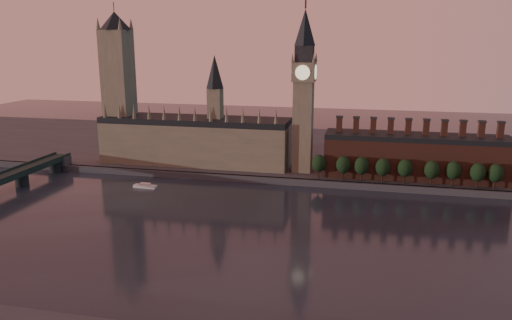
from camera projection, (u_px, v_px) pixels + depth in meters
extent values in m
plane|color=black|center=(247.00, 239.00, 225.06)|extent=(900.00, 900.00, 0.00)
cube|color=#424146|center=(282.00, 181.00, 309.88)|extent=(900.00, 4.00, 4.00)
cube|color=#424146|center=(301.00, 150.00, 395.18)|extent=(900.00, 180.00, 4.00)
cube|color=#7A6D57|center=(195.00, 143.00, 343.77)|extent=(130.00, 30.00, 28.00)
cube|color=black|center=(195.00, 120.00, 340.00)|extent=(130.00, 30.00, 4.00)
cube|color=#7A6D57|center=(215.00, 106.00, 334.42)|extent=(9.00, 9.00, 24.00)
cone|color=black|center=(215.00, 72.00, 328.99)|extent=(12.00, 12.00, 22.00)
cone|color=#7A6D57|center=(105.00, 110.00, 337.77)|extent=(2.60, 2.60, 10.00)
cone|color=#7A6D57|center=(119.00, 111.00, 335.46)|extent=(2.60, 2.60, 10.00)
cone|color=#7A6D57|center=(134.00, 111.00, 333.15)|extent=(2.60, 2.60, 10.00)
cone|color=#7A6D57|center=(149.00, 112.00, 330.85)|extent=(2.60, 2.60, 10.00)
cone|color=#7A6D57|center=(164.00, 112.00, 328.54)|extent=(2.60, 2.60, 10.00)
cone|color=#7A6D57|center=(179.00, 113.00, 326.24)|extent=(2.60, 2.60, 10.00)
cone|color=#7A6D57|center=(195.00, 113.00, 323.93)|extent=(2.60, 2.60, 10.00)
cone|color=#7A6D57|center=(211.00, 114.00, 321.62)|extent=(2.60, 2.60, 10.00)
cone|color=#7A6D57|center=(227.00, 114.00, 319.32)|extent=(2.60, 2.60, 10.00)
cone|color=#7A6D57|center=(243.00, 115.00, 317.01)|extent=(2.60, 2.60, 10.00)
cone|color=#7A6D57|center=(259.00, 115.00, 314.70)|extent=(2.60, 2.60, 10.00)
cone|color=#7A6D57|center=(276.00, 116.00, 312.40)|extent=(2.60, 2.60, 10.00)
cube|color=#7A6D57|center=(119.00, 96.00, 348.29)|extent=(18.00, 18.00, 90.00)
cone|color=black|center=(115.00, 21.00, 336.26)|extent=(24.00, 24.00, 12.00)
cylinder|color=#232326|center=(114.00, 11.00, 334.85)|extent=(0.50, 0.50, 12.00)
cone|color=#7A6D57|center=(98.00, 23.00, 330.87)|extent=(3.00, 3.00, 8.00)
cone|color=#7A6D57|center=(120.00, 23.00, 327.43)|extent=(3.00, 3.00, 8.00)
cone|color=#7A6D57|center=(110.00, 24.00, 346.03)|extent=(3.00, 3.00, 8.00)
cone|color=#7A6D57|center=(131.00, 24.00, 342.60)|extent=(3.00, 3.00, 8.00)
cube|color=#7A6D57|center=(303.00, 127.00, 319.38)|extent=(12.00, 12.00, 58.00)
cube|color=#7A6D57|center=(304.00, 72.00, 311.12)|extent=(14.00, 14.00, 12.00)
cube|color=#232326|center=(305.00, 54.00, 308.53)|extent=(11.00, 11.00, 10.00)
cone|color=black|center=(305.00, 27.00, 304.76)|extent=(13.00, 13.00, 22.00)
cylinder|color=#232326|center=(306.00, 4.00, 301.57)|extent=(1.00, 1.00, 5.00)
cylinder|color=beige|center=(303.00, 73.00, 304.30)|extent=(9.00, 0.50, 9.00)
cylinder|color=beige|center=(306.00, 71.00, 317.95)|extent=(9.00, 0.50, 9.00)
cylinder|color=beige|center=(293.00, 72.00, 312.67)|extent=(0.50, 9.00, 9.00)
cylinder|color=beige|center=(316.00, 72.00, 309.57)|extent=(0.50, 9.00, 9.00)
cone|color=#7A6D57|center=(293.00, 57.00, 304.24)|extent=(2.00, 2.00, 6.00)
cone|color=#7A6D57|center=(314.00, 58.00, 301.44)|extent=(2.00, 2.00, 6.00)
cone|color=#7A6D57|center=(296.00, 57.00, 316.56)|extent=(2.00, 2.00, 6.00)
cone|color=#7A6D57|center=(316.00, 57.00, 313.76)|extent=(2.00, 2.00, 6.00)
cube|color=brown|center=(415.00, 159.00, 308.34)|extent=(110.00, 25.00, 24.00)
cube|color=black|center=(416.00, 137.00, 305.15)|extent=(110.00, 25.00, 3.00)
cube|color=brown|center=(339.00, 125.00, 313.84)|extent=(3.50, 3.50, 9.00)
cube|color=#232326|center=(340.00, 117.00, 312.66)|extent=(4.20, 4.20, 1.00)
cube|color=brown|center=(356.00, 125.00, 311.60)|extent=(3.50, 3.50, 9.00)
cube|color=#232326|center=(357.00, 117.00, 310.42)|extent=(4.20, 4.20, 1.00)
cube|color=brown|center=(373.00, 126.00, 309.35)|extent=(3.50, 3.50, 9.00)
cube|color=#232326|center=(374.00, 118.00, 308.17)|extent=(4.20, 4.20, 1.00)
cube|color=brown|center=(391.00, 126.00, 307.11)|extent=(3.50, 3.50, 9.00)
cube|color=#232326|center=(391.00, 118.00, 305.93)|extent=(4.20, 4.20, 1.00)
cube|color=brown|center=(408.00, 127.00, 304.86)|extent=(3.50, 3.50, 9.00)
cube|color=#232326|center=(409.00, 119.00, 303.68)|extent=(4.20, 4.20, 1.00)
cube|color=brown|center=(426.00, 128.00, 302.61)|extent=(3.50, 3.50, 9.00)
cube|color=#232326|center=(427.00, 120.00, 301.44)|extent=(4.20, 4.20, 1.00)
cube|color=brown|center=(444.00, 128.00, 300.37)|extent=(3.50, 3.50, 9.00)
cube|color=#232326|center=(445.00, 120.00, 299.19)|extent=(4.20, 4.20, 1.00)
cube|color=brown|center=(463.00, 129.00, 298.12)|extent=(3.50, 3.50, 9.00)
cube|color=#232326|center=(464.00, 121.00, 296.95)|extent=(4.20, 4.20, 1.00)
cube|color=brown|center=(481.00, 130.00, 295.88)|extent=(3.50, 3.50, 9.00)
cube|color=#232326|center=(482.00, 121.00, 294.70)|extent=(4.20, 4.20, 1.00)
cube|color=brown|center=(500.00, 130.00, 293.63)|extent=(3.50, 3.50, 9.00)
cube|color=#232326|center=(501.00, 122.00, 292.45)|extent=(4.20, 4.20, 1.00)
cylinder|color=black|center=(319.00, 173.00, 308.82)|extent=(0.80, 0.80, 6.00)
ellipsoid|color=black|center=(319.00, 163.00, 307.29)|extent=(8.60, 8.60, 10.75)
cylinder|color=black|center=(343.00, 175.00, 304.87)|extent=(0.80, 0.80, 6.00)
ellipsoid|color=black|center=(343.00, 165.00, 303.34)|extent=(8.60, 8.60, 10.75)
cylinder|color=black|center=(361.00, 176.00, 302.31)|extent=(0.80, 0.80, 6.00)
ellipsoid|color=black|center=(361.00, 166.00, 300.78)|extent=(8.60, 8.60, 10.75)
cylinder|color=black|center=(382.00, 178.00, 299.30)|extent=(0.80, 0.80, 6.00)
ellipsoid|color=black|center=(383.00, 167.00, 297.76)|extent=(8.60, 8.60, 10.75)
cylinder|color=black|center=(404.00, 179.00, 297.03)|extent=(0.80, 0.80, 6.00)
ellipsoid|color=black|center=(405.00, 168.00, 295.50)|extent=(8.60, 8.60, 10.75)
cylinder|color=black|center=(431.00, 180.00, 293.31)|extent=(0.80, 0.80, 6.00)
ellipsoid|color=black|center=(432.00, 170.00, 291.78)|extent=(8.60, 8.60, 10.75)
cylinder|color=black|center=(452.00, 181.00, 291.75)|extent=(0.80, 0.80, 6.00)
ellipsoid|color=black|center=(453.00, 170.00, 290.22)|extent=(8.60, 8.60, 10.75)
cylinder|color=black|center=(477.00, 183.00, 287.72)|extent=(0.80, 0.80, 6.00)
ellipsoid|color=black|center=(478.00, 172.00, 286.19)|extent=(8.60, 8.60, 10.75)
cylinder|color=black|center=(494.00, 184.00, 286.05)|extent=(0.80, 0.80, 6.00)
ellipsoid|color=black|center=(495.00, 173.00, 284.52)|extent=(8.60, 8.60, 10.75)
cube|color=#424146|center=(59.00, 160.00, 342.02)|extent=(14.00, 8.00, 6.00)
cylinder|color=#232326|center=(22.00, 180.00, 305.80)|extent=(8.00, 8.00, 7.75)
cylinder|color=#232326|center=(55.00, 166.00, 338.02)|extent=(8.00, 8.00, 7.75)
cube|color=silver|center=(145.00, 186.00, 302.86)|extent=(14.45, 4.59, 1.64)
cube|color=silver|center=(145.00, 184.00, 302.52)|extent=(6.24, 3.28, 1.23)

